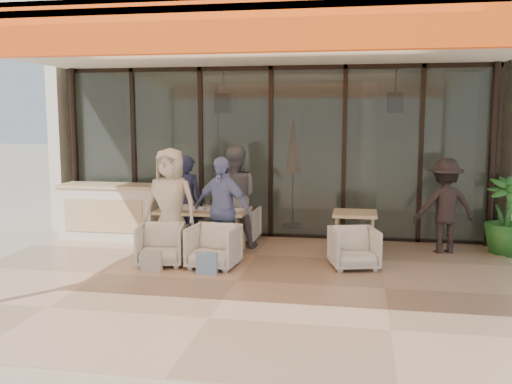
% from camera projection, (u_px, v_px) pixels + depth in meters
% --- Properties ---
extents(ground, '(70.00, 70.00, 0.00)m').
position_uv_depth(ground, '(237.00, 282.00, 7.91)').
color(ground, '#C6B293').
rests_on(ground, ground).
extents(terrace_floor, '(8.00, 6.00, 0.01)m').
position_uv_depth(terrace_floor, '(237.00, 282.00, 7.91)').
color(terrace_floor, tan).
rests_on(terrace_floor, ground).
extents(terrace_structure, '(8.00, 6.00, 3.40)m').
position_uv_depth(terrace_structure, '(232.00, 40.00, 7.22)').
color(terrace_structure, silver).
rests_on(terrace_structure, ground).
extents(glass_storefront, '(8.08, 0.10, 3.20)m').
position_uv_depth(glass_storefront, '(271.00, 153.00, 10.62)').
color(glass_storefront, '#9EADA3').
rests_on(glass_storefront, ground).
extents(interior_block, '(9.05, 3.62, 3.52)m').
position_uv_depth(interior_block, '(287.00, 119.00, 12.79)').
color(interior_block, silver).
rests_on(interior_block, ground).
extents(host_counter, '(1.85, 0.65, 1.04)m').
position_uv_depth(host_counter, '(110.00, 211.00, 10.59)').
color(host_counter, silver).
rests_on(host_counter, ground).
extents(dining_table, '(1.50, 0.90, 0.93)m').
position_uv_depth(dining_table, '(203.00, 212.00, 9.55)').
color(dining_table, '#DAB485').
rests_on(dining_table, ground).
extents(chair_far_left, '(0.73, 0.69, 0.67)m').
position_uv_depth(chair_far_left, '(196.00, 222.00, 10.59)').
color(chair_far_left, silver).
rests_on(chair_far_left, ground).
extents(chair_far_right, '(0.70, 0.66, 0.71)m').
position_uv_depth(chair_far_right, '(240.00, 222.00, 10.44)').
color(chair_far_right, silver).
rests_on(chair_far_right, ground).
extents(chair_near_left, '(0.81, 0.77, 0.71)m').
position_uv_depth(chair_near_left, '(161.00, 243.00, 8.74)').
color(chair_near_left, silver).
rests_on(chair_near_left, ground).
extents(chair_near_right, '(0.76, 0.72, 0.73)m').
position_uv_depth(chair_near_right, '(214.00, 245.00, 8.59)').
color(chair_near_right, silver).
rests_on(chair_near_right, ground).
extents(diner_navy, '(0.65, 0.49, 1.61)m').
position_uv_depth(diner_navy, '(187.00, 201.00, 10.04)').
color(diner_navy, '#1A1D3A').
rests_on(diner_navy, ground).
extents(diner_grey, '(0.98, 0.84, 1.78)m').
position_uv_depth(diner_grey, '(234.00, 197.00, 9.88)').
color(diner_grey, '#5D5C61').
rests_on(diner_grey, ground).
extents(diner_cream, '(0.91, 0.63, 1.79)m').
position_uv_depth(diner_cream, '(171.00, 204.00, 9.15)').
color(diner_cream, beige).
rests_on(diner_cream, ground).
extents(diner_periwinkle, '(1.05, 0.68, 1.66)m').
position_uv_depth(diner_periwinkle, '(221.00, 209.00, 9.01)').
color(diner_periwinkle, '#718BBD').
rests_on(diner_periwinkle, ground).
extents(tote_bag_cream, '(0.30, 0.10, 0.34)m').
position_uv_depth(tote_bag_cream, '(152.00, 261.00, 8.37)').
color(tote_bag_cream, silver).
rests_on(tote_bag_cream, ground).
extents(tote_bag_blue, '(0.30, 0.10, 0.34)m').
position_uv_depth(tote_bag_blue, '(207.00, 264.00, 8.22)').
color(tote_bag_blue, '#99BFD8').
rests_on(tote_bag_blue, ground).
extents(side_table, '(0.70, 0.70, 0.74)m').
position_uv_depth(side_table, '(355.00, 219.00, 9.25)').
color(side_table, '#DAB485').
rests_on(side_table, ground).
extents(side_chair, '(0.82, 0.79, 0.69)m').
position_uv_depth(side_chair, '(354.00, 246.00, 8.56)').
color(side_chair, silver).
rests_on(side_chair, ground).
extents(standing_woman, '(1.15, 0.82, 1.60)m').
position_uv_depth(standing_woman, '(445.00, 206.00, 9.46)').
color(standing_woman, black).
rests_on(standing_woman, ground).
extents(potted_palm, '(0.89, 0.89, 1.29)m').
position_uv_depth(potted_palm, '(506.00, 216.00, 9.43)').
color(potted_palm, '#1E5919').
rests_on(potted_palm, ground).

